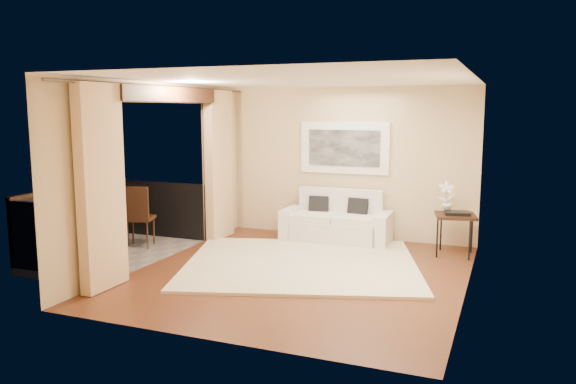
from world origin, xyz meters
The scene contains 18 objects.
floor centered at (0.00, 0.00, 0.00)m, with size 5.00×5.00×0.00m, color brown.
room_shell centered at (-2.13, 0.00, 2.52)m, with size 5.00×6.40×5.00m.
balcony centered at (-3.31, 0.00, 0.18)m, with size 1.81×2.60×1.17m.
curtains centered at (-2.11, 0.00, 1.34)m, with size 0.16×4.80×2.64m.
artwork centered at (-0.08, 2.46, 1.62)m, with size 1.62×0.07×0.92m.
rug centered at (-0.14, 0.42, 0.02)m, with size 3.39×2.95×0.04m, color beige.
sofa centered at (-0.08, 2.09, 0.32)m, with size 1.89×0.86×0.90m.
side_table centered at (1.93, 1.86, 0.60)m, with size 0.71×0.71×0.66m.
tray centered at (1.95, 1.85, 0.69)m, with size 0.38×0.28×0.05m, color black.
orchid centered at (1.77, 1.98, 0.92)m, with size 0.27×0.18×0.51m, color white.
bistro_table centered at (-3.52, 0.21, 0.60)m, with size 0.70×0.70×0.69m.
balcony_chair_far centered at (-3.04, 0.39, 0.61)m, with size 0.57×0.58×1.05m.
balcony_chair_near centered at (-3.12, -0.91, 0.51)m, with size 0.38×0.39×0.88m.
ice_bucket centered at (-3.63, 0.36, 0.79)m, with size 0.18×0.18×0.20m, color silver.
candle centered at (-3.43, 0.36, 0.72)m, with size 0.06×0.06×0.07m, color red.
vase centered at (-3.59, 0.00, 0.78)m, with size 0.04×0.04×0.18m, color silver.
glass_a centered at (-3.38, 0.11, 0.75)m, with size 0.06×0.06×0.12m, color silver.
glass_b centered at (-3.32, 0.23, 0.75)m, with size 0.06×0.06×0.12m, color silver.
Camera 1 is at (2.69, -7.20, 2.31)m, focal length 35.00 mm.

